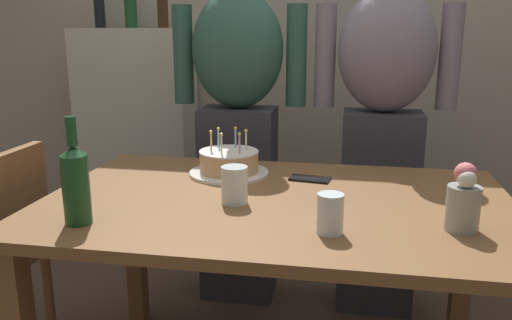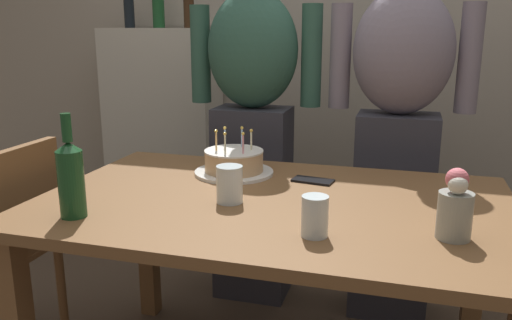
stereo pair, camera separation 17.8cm
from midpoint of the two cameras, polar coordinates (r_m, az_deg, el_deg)
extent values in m
cube|color=#9E9384|center=(3.15, 4.83, 14.56)|extent=(5.20, 0.10, 2.60)
cube|color=brown|center=(1.70, -0.73, -4.82)|extent=(1.50, 0.96, 0.03)
cube|color=brown|center=(2.41, -15.03, -8.91)|extent=(0.07, 0.07, 0.70)
cube|color=brown|center=(2.23, 19.27, -11.21)|extent=(0.07, 0.07, 0.70)
cylinder|color=white|center=(1.98, -5.51, -1.44)|extent=(0.30, 0.30, 0.01)
cylinder|color=tan|center=(1.97, -5.54, -0.25)|extent=(0.22, 0.22, 0.07)
cylinder|color=silver|center=(1.96, -5.56, 0.88)|extent=(0.22, 0.22, 0.01)
cylinder|color=pink|center=(1.90, -4.49, 1.60)|extent=(0.01, 0.01, 0.07)
sphere|color=#F9C64C|center=(1.89, -4.51, 2.80)|extent=(0.01, 0.01, 0.01)
cylinder|color=beige|center=(1.96, -3.69, 1.99)|extent=(0.01, 0.01, 0.07)
sphere|color=#F9C64C|center=(1.95, -3.71, 3.16)|extent=(0.01, 0.01, 0.01)
cylinder|color=#93B7DB|center=(2.01, -4.77, 2.30)|extent=(0.01, 0.01, 0.07)
sphere|color=#F9C64C|center=(2.00, -4.80, 3.43)|extent=(0.01, 0.01, 0.01)
cylinder|color=#93B7DB|center=(2.01, -6.63, 2.22)|extent=(0.01, 0.01, 0.07)
sphere|color=#F9C64C|center=(2.00, -6.66, 3.36)|extent=(0.01, 0.01, 0.01)
cylinder|color=#EAB266|center=(1.95, -7.50, 1.85)|extent=(0.01, 0.01, 0.07)
sphere|color=#F9C64C|center=(1.94, -7.54, 3.02)|extent=(0.01, 0.01, 0.01)
cylinder|color=beige|center=(1.90, -6.45, 1.53)|extent=(0.01, 0.01, 0.07)
sphere|color=#F9C64C|center=(1.89, -6.49, 2.73)|extent=(0.01, 0.01, 0.01)
cylinder|color=silver|center=(1.65, -5.44, -2.75)|extent=(0.08, 0.08, 0.12)
cylinder|color=silver|center=(1.41, 4.45, -5.88)|extent=(0.07, 0.07, 0.11)
cylinder|color=#194723|center=(1.58, -21.98, -3.05)|extent=(0.08, 0.08, 0.20)
cone|color=#194723|center=(1.55, -22.36, 0.91)|extent=(0.08, 0.08, 0.03)
cylinder|color=#194723|center=(1.54, -22.55, 2.86)|extent=(0.03, 0.03, 0.08)
cube|color=black|center=(1.91, 3.18, -2.09)|extent=(0.15, 0.09, 0.01)
cylinder|color=#999E93|center=(1.50, 18.34, -5.06)|extent=(0.09, 0.09, 0.12)
sphere|color=#DB6670|center=(1.47, 18.55, -1.43)|extent=(0.06, 0.06, 0.06)
sphere|color=silver|center=(1.46, 18.66, -1.97)|extent=(0.05, 0.05, 0.05)
cube|color=#33333D|center=(2.52, -3.92, -4.80)|extent=(0.34, 0.23, 0.92)
ellipsoid|color=#2D5647|center=(2.38, -4.22, 11.81)|extent=(0.41, 0.27, 0.52)
cylinder|color=#2D5647|center=(2.36, 2.21, 11.18)|extent=(0.09, 0.09, 0.44)
cylinder|color=#2D5647|center=(2.49, -9.95, 11.14)|extent=(0.09, 0.09, 0.44)
cube|color=#33333D|center=(2.45, 10.98, -5.60)|extent=(0.34, 0.23, 0.92)
ellipsoid|color=slate|center=(2.31, 11.83, 11.48)|extent=(0.41, 0.27, 0.52)
cylinder|color=slate|center=(2.36, 18.21, 10.50)|extent=(0.09, 0.09, 0.44)
cylinder|color=slate|center=(2.35, 5.31, 11.12)|extent=(0.09, 0.09, 0.44)
cube|color=brown|center=(2.02, -27.38, -4.95)|extent=(0.04, 0.40, 0.40)
cylinder|color=brown|center=(2.32, -23.56, -14.03)|extent=(0.04, 0.04, 0.45)
cube|color=beige|center=(3.27, -14.19, 2.44)|extent=(0.67, 0.30, 1.27)
cylinder|color=black|center=(3.29, -18.14, 15.30)|extent=(0.06, 0.06, 0.22)
cylinder|color=#194723|center=(3.21, -15.05, 15.91)|extent=(0.07, 0.07, 0.26)
cylinder|color=#382314|center=(3.13, -11.74, 15.78)|extent=(0.06, 0.06, 0.22)
camera|label=1|loc=(0.09, -92.86, -0.72)|focal=37.00mm
camera|label=2|loc=(0.09, 87.14, 0.72)|focal=37.00mm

